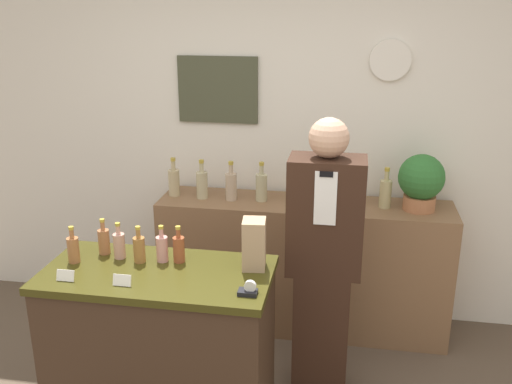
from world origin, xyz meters
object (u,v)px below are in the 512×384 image
Objects in this scene: paper_bag at (254,244)px; tape_dispenser at (249,290)px; shopkeeper at (324,262)px; potted_plant at (421,181)px.

paper_bag is 0.31m from tape_dispenser.
shopkeeper reaches higher than tape_dispenser.
shopkeeper is 0.94m from potted_plant.
potted_plant is 1.40m from paper_bag.
potted_plant is at bearing 56.28° from tape_dispenser.
shopkeeper is 0.75m from tape_dispenser.
paper_bag is at bearing -131.04° from potted_plant.
potted_plant is 1.43× the size of paper_bag.
potted_plant reaches higher than paper_bag.
paper_bag is (-0.92, -1.05, -0.06)m from potted_plant.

